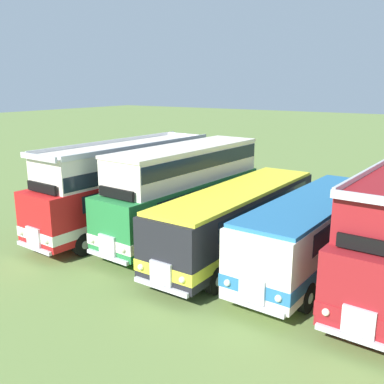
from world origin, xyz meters
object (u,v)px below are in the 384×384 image
bus_second_in_row (185,188)px  bus_third_in_row (239,216)px  bus_fourth_in_row (314,228)px  bus_first_in_row (128,184)px

bus_second_in_row → bus_third_in_row: (3.24, -0.54, -0.71)m
bus_third_in_row → bus_fourth_in_row: (3.25, 0.20, -0.00)m
bus_first_in_row → bus_second_in_row: bus_first_in_row is taller
bus_second_in_row → bus_fourth_in_row: (6.50, -0.34, -0.72)m
bus_third_in_row → bus_first_in_row: bearing=179.1°
bus_third_in_row → bus_second_in_row: bearing=170.6°
bus_second_in_row → bus_fourth_in_row: size_ratio=0.99×
bus_third_in_row → bus_fourth_in_row: size_ratio=1.07×
bus_first_in_row → bus_fourth_in_row: bearing=0.6°
bus_second_in_row → bus_fourth_in_row: bearing=-3.0°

